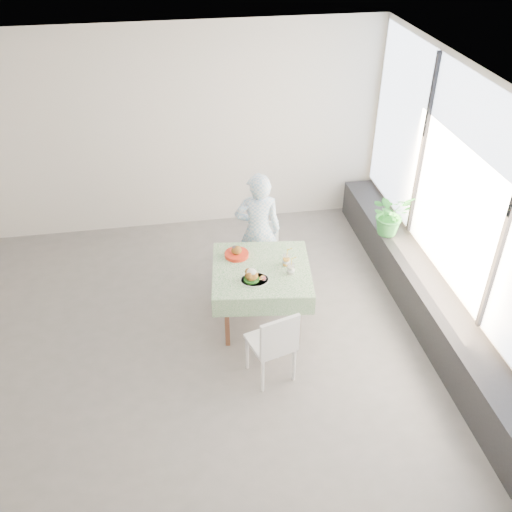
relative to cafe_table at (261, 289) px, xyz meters
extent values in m
plane|color=#64615F|center=(-0.95, -0.16, -0.46)|extent=(6.00, 6.00, 0.00)
plane|color=white|center=(-0.95, -0.16, 2.34)|extent=(6.00, 6.00, 0.00)
cube|color=silver|center=(-0.95, 2.34, 0.94)|extent=(6.00, 0.02, 2.80)
cube|color=silver|center=(-0.95, -2.66, 0.94)|extent=(6.00, 0.02, 2.80)
cube|color=silver|center=(2.05, -0.16, 0.94)|extent=(0.02, 5.00, 2.80)
cube|color=#D1E0F9|center=(2.02, -0.16, 1.19)|extent=(0.01, 4.80, 2.18)
cube|color=black|center=(1.85, -0.16, -0.21)|extent=(0.40, 4.80, 0.50)
cube|color=brown|center=(0.00, 0.00, 0.25)|extent=(1.01, 1.01, 0.04)
cube|color=white|center=(0.00, 0.00, 0.28)|extent=(1.17, 1.17, 0.01)
cube|color=white|center=(0.18, 0.67, -0.06)|extent=(0.38, 0.38, 0.04)
cube|color=white|center=(0.17, 0.84, 0.15)|extent=(0.38, 0.04, 0.38)
cube|color=white|center=(-0.05, -0.83, -0.02)|extent=(0.51, 0.51, 0.04)
cube|color=white|center=(0.00, -1.01, 0.20)|extent=(0.41, 0.15, 0.41)
imported|color=#8FC0E4|center=(0.09, 0.73, 0.29)|extent=(0.57, 0.40, 1.50)
cylinder|color=white|center=(-0.11, -0.21, 0.29)|extent=(0.30, 0.30, 0.02)
cylinder|color=#144D13|center=(-0.14, -0.21, 0.30)|extent=(0.16, 0.16, 0.02)
ellipsoid|color=#936023|center=(-0.14, -0.21, 0.35)|extent=(0.14, 0.13, 0.11)
ellipsoid|color=white|center=(-0.14, -0.21, 0.40)|extent=(0.10, 0.09, 0.07)
cylinder|color=#A71011|center=(-0.02, -0.22, 0.31)|extent=(0.05, 0.05, 0.03)
cylinder|color=white|center=(0.28, 0.02, 0.34)|extent=(0.08, 0.08, 0.12)
cylinder|color=#FAA515|center=(0.28, 0.02, 0.33)|extent=(0.07, 0.07, 0.09)
cylinder|color=white|center=(0.28, 0.02, 0.40)|extent=(0.09, 0.09, 0.01)
cylinder|color=gold|center=(0.28, 0.02, 0.45)|extent=(0.01, 0.03, 0.16)
cylinder|color=white|center=(0.29, -0.14, 0.34)|extent=(0.08, 0.08, 0.12)
cylinder|color=beige|center=(0.29, -0.14, 0.33)|extent=(0.07, 0.07, 0.08)
cylinder|color=white|center=(0.29, -0.14, 0.40)|extent=(0.09, 0.09, 0.01)
cylinder|color=gold|center=(0.30, -0.14, 0.44)|extent=(0.01, 0.03, 0.16)
cylinder|color=red|center=(-0.23, 0.28, 0.30)|extent=(0.27, 0.27, 0.04)
cylinder|color=white|center=(-0.23, 0.28, 0.31)|extent=(0.23, 0.23, 0.02)
ellipsoid|color=#936023|center=(-0.23, 0.28, 0.36)|extent=(0.12, 0.11, 0.10)
imported|color=#2B8340|center=(1.77, 0.82, 0.31)|extent=(0.56, 0.51, 0.55)
camera|label=1|loc=(-0.90, -4.89, 3.88)|focal=40.00mm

